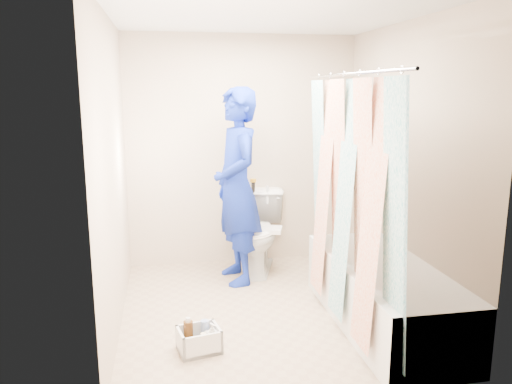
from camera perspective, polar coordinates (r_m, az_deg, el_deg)
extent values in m
plane|color=tan|center=(4.36, 1.22, -13.32)|extent=(2.60, 2.60, 0.00)
cube|color=silver|center=(4.00, 1.37, 19.67)|extent=(2.40, 2.60, 0.02)
cube|color=tan|center=(5.28, -1.58, 4.65)|extent=(2.40, 0.02, 2.40)
cube|color=tan|center=(2.77, 6.75, -1.82)|extent=(2.40, 0.02, 2.40)
cube|color=tan|center=(3.95, -16.04, 1.83)|extent=(0.02, 2.60, 2.40)
cube|color=tan|center=(4.41, 16.76, 2.78)|extent=(0.02, 2.60, 2.40)
cube|color=silver|center=(4.14, 14.29, -11.33)|extent=(0.70, 1.75, 0.50)
cube|color=white|center=(4.07, 14.44, -8.60)|extent=(0.58, 1.63, 0.06)
cylinder|color=silver|center=(3.70, 10.86, 13.12)|extent=(0.02, 1.90, 0.02)
cube|color=white|center=(3.79, 10.33, -1.09)|extent=(0.06, 1.75, 1.80)
imported|color=white|center=(5.13, 0.29, -4.62)|extent=(0.68, 0.89, 0.81)
cube|color=white|center=(4.99, 0.10, -4.26)|extent=(0.54, 0.36, 0.04)
cylinder|color=black|center=(5.26, -0.32, -0.05)|extent=(0.04, 0.04, 0.24)
cylinder|color=gold|center=(5.24, -0.32, 1.33)|extent=(0.06, 0.06, 0.03)
cylinder|color=silver|center=(5.25, 1.31, -0.33)|extent=(0.03, 0.03, 0.19)
imported|color=navy|center=(4.74, -2.20, 0.61)|extent=(0.55, 0.74, 1.87)
cube|color=silver|center=(3.77, -6.49, -17.41)|extent=(0.33, 0.28, 0.03)
cube|color=silver|center=(3.71, -8.62, -16.72)|extent=(0.06, 0.23, 0.17)
cube|color=silver|center=(3.77, -4.45, -16.13)|extent=(0.06, 0.23, 0.17)
cube|color=silver|center=(3.65, -6.05, -17.18)|extent=(0.29, 0.08, 0.17)
cube|color=silver|center=(3.83, -6.95, -15.72)|extent=(0.29, 0.08, 0.17)
cylinder|color=#46280E|center=(3.74, -7.73, -15.79)|extent=(0.07, 0.07, 0.19)
cylinder|color=silver|center=(3.78, -5.85, -15.59)|extent=(0.06, 0.06, 0.17)
cylinder|color=#F3E7BE|center=(3.70, -6.01, -16.66)|extent=(0.04, 0.04, 0.13)
cylinder|color=#46280E|center=(3.69, -7.31, -17.38)|extent=(0.06, 0.06, 0.06)
cylinder|color=gold|center=(3.67, -7.33, -16.91)|extent=(0.06, 0.06, 0.01)
imported|color=silver|center=(3.71, -5.01, -16.03)|extent=(0.12, 0.12, 0.18)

